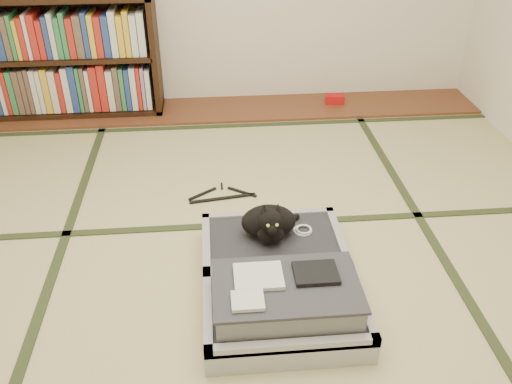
{
  "coord_description": "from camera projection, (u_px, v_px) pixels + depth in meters",
  "views": [
    {
      "loc": [
        -0.17,
        -2.09,
        1.81
      ],
      "look_at": [
        0.05,
        0.35,
        0.25
      ],
      "focal_mm": 38.0,
      "sensor_mm": 36.0,
      "label": 1
    }
  ],
  "objects": [
    {
      "name": "floor",
      "position": [
        252.0,
        271.0,
        2.74
      ],
      "size": [
        4.5,
        4.5,
        0.0
      ],
      "primitive_type": "plane",
      "color": "#CABC87",
      "rests_on": "ground"
    },
    {
      "name": "wood_strip",
      "position": [
        232.0,
        109.0,
        4.41
      ],
      "size": [
        4.0,
        0.5,
        0.02
      ],
      "primitive_type": "cube",
      "color": "brown",
      "rests_on": "ground"
    },
    {
      "name": "red_item",
      "position": [
        335.0,
        99.0,
        4.48
      ],
      "size": [
        0.16,
        0.11,
        0.07
      ],
      "primitive_type": "cube",
      "rotation": [
        0.0,
        0.0,
        -0.16
      ],
      "color": "#B40E10",
      "rests_on": "wood_strip"
    },
    {
      "name": "tatami_borders",
      "position": [
        245.0,
        215.0,
        3.15
      ],
      "size": [
        4.0,
        4.5,
        0.01
      ],
      "color": "#2D381E",
      "rests_on": "ground"
    },
    {
      "name": "bookcase",
      "position": [
        58.0,
        58.0,
        4.13
      ],
      "size": [
        1.51,
        0.35,
        0.97
      ],
      "color": "black",
      "rests_on": "wood_strip"
    },
    {
      "name": "suitcase",
      "position": [
        280.0,
        282.0,
        2.52
      ],
      "size": [
        0.71,
        0.95,
        0.28
      ],
      "color": "#A4A4A9",
      "rests_on": "floor"
    },
    {
      "name": "cat",
      "position": [
        269.0,
        223.0,
        2.69
      ],
      "size": [
        0.32,
        0.32,
        0.26
      ],
      "color": "black",
      "rests_on": "suitcase"
    },
    {
      "name": "cable_coil",
      "position": [
        303.0,
        230.0,
        2.79
      ],
      "size": [
        0.1,
        0.1,
        0.02
      ],
      "color": "white",
      "rests_on": "suitcase"
    },
    {
      "name": "hanger",
      "position": [
        222.0,
        195.0,
        3.32
      ],
      "size": [
        0.42,
        0.22,
        0.01
      ],
      "color": "black",
      "rests_on": "floor"
    }
  ]
}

